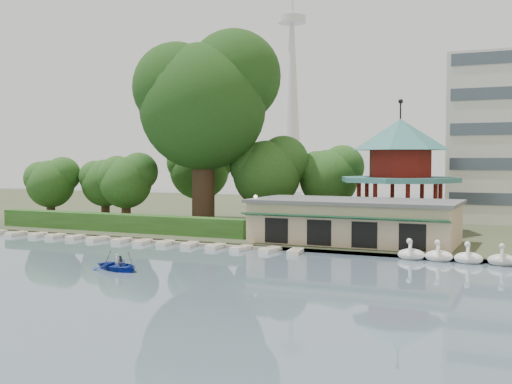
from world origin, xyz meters
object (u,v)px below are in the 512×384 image
Objects in this scene: dock at (123,239)px; pavilion at (400,164)px; boathouse at (354,221)px; rowboat_with_passengers at (119,263)px; big_tree at (205,97)px.

pavilion reaches higher than dock.
rowboat_with_passengers is (-12.03, -18.98, -1.82)m from boathouse.
pavilion is 32.96m from rowboat_with_passengers.
pavilion is (2.00, 10.03, 5.11)m from boathouse.
dock is 22.62m from boathouse.
dock is 2.52× the size of pavilion.
big_tree is (-18.81, 6.25, 12.48)m from boathouse.
pavilion is (24.00, 14.80, 7.36)m from dock.
pavilion reaches higher than rowboat_with_passengers.
pavilion reaches higher than boathouse.
pavilion is 2.18× the size of rowboat_with_passengers.
big_tree reaches higher than dock.
boathouse reaches higher than rowboat_with_passengers.
boathouse is at bearing -101.28° from pavilion.
rowboat_with_passengers is (-14.03, -29.01, -6.94)m from pavilion.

